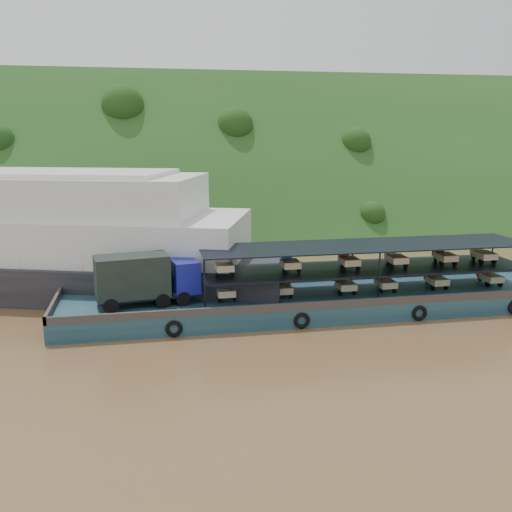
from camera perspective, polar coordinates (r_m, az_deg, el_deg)
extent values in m
plane|color=brown|center=(40.64, 3.59, -5.18)|extent=(160.00, 160.00, 0.00)
cube|color=#193915|center=(75.15, -3.30, 2.93)|extent=(140.00, 39.60, 39.60)
cube|color=#132D43|center=(40.03, 6.02, -4.60)|extent=(35.00, 7.00, 1.20)
cube|color=#592D19|center=(42.94, 4.72, -2.23)|extent=(35.00, 0.20, 0.50)
cube|color=#592D19|center=(36.69, 7.59, -4.83)|extent=(35.00, 0.20, 0.50)
cube|color=#592D19|center=(38.61, -19.58, -4.59)|extent=(0.20, 7.00, 0.50)
torus|color=black|center=(35.05, -8.20, -7.22)|extent=(1.06, 0.26, 1.06)
torus|color=black|center=(36.26, 4.61, -6.47)|extent=(1.06, 0.26, 1.06)
torus|color=black|center=(39.10, 16.03, -5.52)|extent=(1.06, 0.26, 1.06)
cylinder|color=black|center=(36.48, -14.32, -4.85)|extent=(0.99, 0.48, 0.95)
cylinder|color=black|center=(38.39, -14.66, -4.01)|extent=(0.99, 0.48, 0.95)
cylinder|color=black|center=(36.91, -9.31, -4.41)|extent=(0.99, 0.48, 0.95)
cylinder|color=black|center=(38.80, -9.89, -3.61)|extent=(0.99, 0.48, 0.95)
cylinder|color=black|center=(37.17, -7.29, -4.23)|extent=(0.99, 0.48, 0.95)
cylinder|color=black|center=(39.05, -7.97, -3.44)|extent=(0.99, 0.48, 0.95)
cube|color=black|center=(37.69, -10.76, -3.89)|extent=(6.73, 3.13, 0.19)
cube|color=navy|center=(37.87, -7.13, -1.97)|extent=(1.97, 2.52, 2.10)
cube|color=black|center=(37.97, -5.96, -1.32)|extent=(0.37, 1.89, 0.86)
cube|color=black|center=(37.20, -12.29, -1.97)|extent=(4.89, 3.00, 2.67)
cube|color=black|center=(40.58, 10.82, -1.22)|extent=(23.00, 5.00, 0.12)
cube|color=black|center=(40.24, 10.92, 1.05)|extent=(23.00, 5.00, 0.08)
cylinder|color=black|center=(35.51, -5.17, -3.00)|extent=(0.12, 0.12, 3.30)
cylinder|color=black|center=(40.33, -5.90, -1.16)|extent=(0.12, 0.12, 3.30)
cylinder|color=black|center=(38.34, 12.19, -2.08)|extent=(0.12, 0.12, 3.30)
cylinder|color=black|center=(42.85, 9.59, -0.47)|extent=(0.12, 0.12, 3.30)
cylinder|color=black|center=(48.07, 22.55, 0.14)|extent=(0.12, 0.12, 3.30)
cylinder|color=black|center=(39.45, -3.33, -3.50)|extent=(0.12, 0.52, 0.52)
cylinder|color=black|center=(37.68, -3.72, -4.27)|extent=(0.14, 0.52, 0.52)
cylinder|color=black|center=(37.81, -2.21, -4.20)|extent=(0.14, 0.52, 0.52)
cube|color=beige|center=(37.98, -3.05, -3.60)|extent=(1.15, 1.50, 0.44)
cube|color=red|center=(39.03, -3.28, -2.89)|extent=(0.55, 0.80, 0.80)
cube|color=red|center=(38.71, -3.25, -2.25)|extent=(0.50, 0.10, 0.10)
cylinder|color=black|center=(40.13, 2.17, -3.22)|extent=(0.12, 0.52, 0.52)
cylinder|color=black|center=(38.33, 2.06, -3.96)|extent=(0.14, 0.52, 0.52)
cylinder|color=black|center=(38.56, 3.51, -3.88)|extent=(0.14, 0.52, 0.52)
cube|color=#C1AF89|center=(38.68, 2.67, -3.30)|extent=(1.15, 1.50, 0.44)
cube|color=red|center=(39.71, 2.28, -2.61)|extent=(0.55, 0.80, 0.80)
cube|color=red|center=(39.40, 2.35, -1.98)|extent=(0.50, 0.10, 0.10)
cylinder|color=black|center=(41.36, 8.28, -2.87)|extent=(0.12, 0.52, 0.52)
cylinder|color=black|center=(39.56, 8.44, -3.58)|extent=(0.14, 0.52, 0.52)
cylinder|color=black|center=(39.90, 9.80, -3.49)|extent=(0.14, 0.52, 0.52)
cube|color=#C8C38D|center=(39.95, 8.97, -2.93)|extent=(1.15, 1.50, 0.44)
cube|color=#AC0B23|center=(40.95, 8.44, -2.28)|extent=(0.55, 0.80, 0.80)
cube|color=#AC0B23|center=(40.65, 8.55, -1.66)|extent=(0.50, 0.10, 0.10)
cylinder|color=black|center=(42.40, 12.05, -2.64)|extent=(0.12, 0.52, 0.52)
cylinder|color=black|center=(40.62, 12.39, -3.31)|extent=(0.14, 0.52, 0.52)
cylinder|color=black|center=(41.02, 13.67, -3.23)|extent=(0.14, 0.52, 0.52)
cube|color=beige|center=(41.04, 12.86, -2.69)|extent=(1.15, 1.50, 0.44)
cube|color=#AF130B|center=(42.01, 12.24, -2.06)|extent=(0.55, 0.80, 0.80)
cube|color=#AF130B|center=(41.71, 12.38, -1.46)|extent=(0.50, 0.10, 0.10)
cylinder|color=black|center=(44.06, 16.75, -2.33)|extent=(0.12, 0.52, 0.52)
cylinder|color=black|center=(42.30, 17.27, -2.97)|extent=(0.14, 0.52, 0.52)
cylinder|color=black|center=(42.77, 18.45, -2.88)|extent=(0.14, 0.52, 0.52)
cube|color=beige|center=(42.74, 17.67, -2.37)|extent=(1.15, 1.50, 0.44)
cube|color=#A90B13|center=(43.68, 16.97, -1.77)|extent=(0.55, 0.80, 0.80)
cube|color=#A90B13|center=(43.39, 17.14, -1.19)|extent=(0.50, 0.10, 0.10)
cylinder|color=black|center=(46.19, 21.49, -2.01)|extent=(0.12, 0.52, 0.52)
cylinder|color=black|center=(44.47, 22.17, -2.60)|extent=(0.14, 0.52, 0.52)
cylinder|color=black|center=(45.02, 23.24, -2.51)|extent=(0.14, 0.52, 0.52)
cube|color=#C4BF8B|center=(44.94, 22.50, -2.03)|extent=(1.15, 1.50, 0.44)
cube|color=#B81F0C|center=(45.83, 21.74, -1.47)|extent=(0.55, 0.80, 0.80)
cube|color=#B81F0C|center=(45.56, 21.92, -0.91)|extent=(0.50, 0.10, 0.10)
cylinder|color=black|center=(39.01, -3.49, -1.08)|extent=(0.12, 0.52, 0.52)
cylinder|color=black|center=(37.21, -3.88, -1.74)|extent=(0.14, 0.52, 0.52)
cylinder|color=black|center=(37.35, -2.36, -1.67)|extent=(0.14, 0.52, 0.52)
cube|color=beige|center=(37.53, -3.20, -1.08)|extent=(1.15, 1.50, 0.44)
cube|color=#B30D0B|center=(38.60, -3.44, -0.43)|extent=(0.55, 0.80, 0.80)
cube|color=#B30D0B|center=(38.30, -3.41, 0.24)|extent=(0.50, 0.10, 0.10)
cylinder|color=black|center=(39.82, 2.93, -0.80)|extent=(0.12, 0.52, 0.52)
cylinder|color=black|center=(38.01, 2.85, -1.43)|extent=(0.14, 0.52, 0.52)
cylinder|color=black|center=(38.25, 4.30, -1.36)|extent=(0.14, 0.52, 0.52)
cube|color=beige|center=(38.38, 3.45, -0.78)|extent=(1.15, 1.50, 0.44)
cube|color=#1B39A2|center=(39.43, 3.04, -0.16)|extent=(0.55, 0.80, 0.80)
cube|color=#1B39A2|center=(39.13, 3.12, 0.50)|extent=(0.50, 0.10, 0.10)
cylinder|color=black|center=(41.01, 8.61, -0.54)|extent=(0.12, 0.52, 0.52)
cylinder|color=black|center=(39.19, 8.79, -1.14)|extent=(0.14, 0.52, 0.52)
cylinder|color=black|center=(39.54, 10.16, -1.07)|extent=(0.14, 0.52, 0.52)
cube|color=beige|center=(39.61, 9.32, -0.51)|extent=(1.15, 1.50, 0.44)
cube|color=#A91C0B|center=(40.62, 8.77, 0.09)|extent=(0.55, 0.80, 0.80)
cube|color=#A91C0B|center=(40.34, 8.89, 0.72)|extent=(0.50, 0.10, 0.10)
cylinder|color=black|center=(42.29, 13.07, -0.33)|extent=(0.12, 0.52, 0.52)
cylinder|color=black|center=(40.49, 13.45, -0.90)|extent=(0.14, 0.52, 0.52)
cylinder|color=black|center=(40.91, 14.73, -0.84)|extent=(0.14, 0.52, 0.52)
cube|color=beige|center=(40.93, 13.91, -0.30)|extent=(1.15, 1.50, 0.44)
cube|color=tan|center=(41.92, 13.27, 0.28)|extent=(0.55, 0.80, 0.80)
cube|color=tan|center=(41.64, 13.42, 0.89)|extent=(0.50, 0.10, 0.10)
cylinder|color=black|center=(43.93, 17.51, -0.12)|extent=(0.12, 0.52, 0.52)
cylinder|color=black|center=(42.15, 18.07, -0.66)|extent=(0.14, 0.52, 0.52)
cylinder|color=black|center=(42.64, 19.24, -0.60)|extent=(0.14, 0.52, 0.52)
cube|color=tan|center=(42.62, 18.46, -0.08)|extent=(1.15, 1.50, 0.44)
cube|color=red|center=(43.57, 17.74, 0.47)|extent=(0.55, 0.80, 0.80)
cube|color=red|center=(43.30, 17.91, 1.06)|extent=(0.50, 0.10, 0.10)
cylinder|color=black|center=(45.46, 20.93, 0.04)|extent=(0.12, 0.52, 0.52)
cylinder|color=black|center=(43.71, 21.60, -0.48)|extent=(0.14, 0.52, 0.52)
cylinder|color=black|center=(44.26, 22.69, -0.42)|extent=(0.14, 0.52, 0.52)
cube|color=beige|center=(44.20, 21.94, 0.08)|extent=(1.15, 1.50, 0.44)
cube|color=beige|center=(45.11, 21.18, 0.61)|extent=(0.55, 0.80, 0.80)
cube|color=beige|center=(44.86, 21.36, 1.18)|extent=(0.50, 0.10, 0.10)
cube|color=black|center=(50.32, -23.97, -1.19)|extent=(47.14, 25.67, 2.75)
cube|color=silver|center=(49.77, -24.27, 2.15)|extent=(40.26, 22.36, 3.21)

